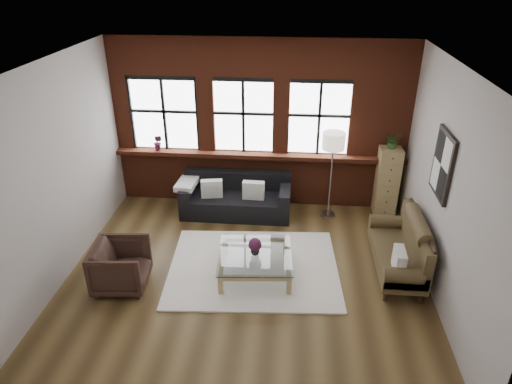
# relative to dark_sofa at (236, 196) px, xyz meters

# --- Properties ---
(floor) EXTENTS (5.50, 5.50, 0.00)m
(floor) POSITION_rel_dark_sofa_xyz_m (0.40, -1.90, -0.37)
(floor) COLOR #48341A
(floor) RESTS_ON ground
(ceiling) EXTENTS (5.50, 5.50, 0.00)m
(ceiling) POSITION_rel_dark_sofa_xyz_m (0.40, -1.90, 2.83)
(ceiling) COLOR white
(ceiling) RESTS_ON ground
(wall_back) EXTENTS (5.50, 0.00, 5.50)m
(wall_back) POSITION_rel_dark_sofa_xyz_m (0.40, 0.60, 1.23)
(wall_back) COLOR #AFA8A3
(wall_back) RESTS_ON ground
(wall_front) EXTENTS (5.50, 0.00, 5.50)m
(wall_front) POSITION_rel_dark_sofa_xyz_m (0.40, -4.40, 1.23)
(wall_front) COLOR #AFA8A3
(wall_front) RESTS_ON ground
(wall_left) EXTENTS (0.00, 5.00, 5.00)m
(wall_left) POSITION_rel_dark_sofa_xyz_m (-2.35, -1.90, 1.23)
(wall_left) COLOR #AFA8A3
(wall_left) RESTS_ON ground
(wall_right) EXTENTS (0.00, 5.00, 5.00)m
(wall_right) POSITION_rel_dark_sofa_xyz_m (3.15, -1.90, 1.23)
(wall_right) COLOR #AFA8A3
(wall_right) RESTS_ON ground
(brick_backwall) EXTENTS (5.50, 0.12, 3.20)m
(brick_backwall) POSITION_rel_dark_sofa_xyz_m (0.40, 0.54, 1.23)
(brick_backwall) COLOR maroon
(brick_backwall) RESTS_ON floor
(sill_ledge) EXTENTS (5.50, 0.30, 0.08)m
(sill_ledge) POSITION_rel_dark_sofa_xyz_m (0.40, 0.45, 0.67)
(sill_ledge) COLOR maroon
(sill_ledge) RESTS_ON brick_backwall
(window_left) EXTENTS (1.38, 0.10, 1.50)m
(window_left) POSITION_rel_dark_sofa_xyz_m (-1.40, 0.55, 1.38)
(window_left) COLOR black
(window_left) RESTS_ON brick_backwall
(window_mid) EXTENTS (1.38, 0.10, 1.50)m
(window_mid) POSITION_rel_dark_sofa_xyz_m (0.10, 0.55, 1.38)
(window_mid) COLOR black
(window_mid) RESTS_ON brick_backwall
(window_right) EXTENTS (1.38, 0.10, 1.50)m
(window_right) POSITION_rel_dark_sofa_xyz_m (1.50, 0.55, 1.38)
(window_right) COLOR black
(window_right) RESTS_ON brick_backwall
(wall_poster) EXTENTS (0.05, 0.74, 0.94)m
(wall_poster) POSITION_rel_dark_sofa_xyz_m (3.12, -1.60, 1.48)
(wall_poster) COLOR black
(wall_poster) RESTS_ON wall_right
(shag_rug) EXTENTS (2.78, 2.25, 0.03)m
(shag_rug) POSITION_rel_dark_sofa_xyz_m (0.50, -1.71, -0.36)
(shag_rug) COLOR white
(shag_rug) RESTS_ON floor
(dark_sofa) EXTENTS (2.05, 0.83, 0.74)m
(dark_sofa) POSITION_rel_dark_sofa_xyz_m (0.00, 0.00, 0.00)
(dark_sofa) COLOR black
(dark_sofa) RESTS_ON floor
(pillow_a) EXTENTS (0.42, 0.20, 0.34)m
(pillow_a) POSITION_rel_dark_sofa_xyz_m (-0.44, -0.10, 0.19)
(pillow_a) COLOR silver
(pillow_a) RESTS_ON dark_sofa
(pillow_b) EXTENTS (0.40, 0.15, 0.34)m
(pillow_b) POSITION_rel_dark_sofa_xyz_m (0.34, -0.10, 0.19)
(pillow_b) COLOR silver
(pillow_b) RESTS_ON dark_sofa
(vintage_settee) EXTENTS (0.74, 1.66, 0.88)m
(vintage_settee) POSITION_rel_dark_sofa_xyz_m (2.70, -1.59, 0.07)
(vintage_settee) COLOR #473A21
(vintage_settee) RESTS_ON floor
(pillow_settee) EXTENTS (0.15, 0.39, 0.34)m
(pillow_settee) POSITION_rel_dark_sofa_xyz_m (2.62, -2.09, 0.19)
(pillow_settee) COLOR silver
(pillow_settee) RESTS_ON vintage_settee
(armchair) EXTENTS (0.85, 0.83, 0.71)m
(armchair) POSITION_rel_dark_sofa_xyz_m (-1.41, -2.31, -0.01)
(armchair) COLOR black
(armchair) RESTS_ON floor
(coffee_table) EXTENTS (1.20, 1.20, 0.37)m
(coffee_table) POSITION_rel_dark_sofa_xyz_m (0.53, -1.85, -0.19)
(coffee_table) COLOR tan
(coffee_table) RESTS_ON shag_rug
(vase) EXTENTS (0.14, 0.14, 0.14)m
(vase) POSITION_rel_dark_sofa_xyz_m (0.53, -1.85, 0.06)
(vase) COLOR #B2B2B2
(vase) RESTS_ON coffee_table
(flowers) EXTENTS (0.20, 0.20, 0.20)m
(flowers) POSITION_rel_dark_sofa_xyz_m (0.53, -1.85, 0.17)
(flowers) COLOR #541C3D
(flowers) RESTS_ON vase
(drawer_chest) EXTENTS (0.41, 0.41, 1.32)m
(drawer_chest) POSITION_rel_dark_sofa_xyz_m (2.82, 0.31, 0.29)
(drawer_chest) COLOR tan
(drawer_chest) RESTS_ON floor
(potted_plant_top) EXTENTS (0.35, 0.32, 0.31)m
(potted_plant_top) POSITION_rel_dark_sofa_xyz_m (2.82, 0.31, 1.10)
(potted_plant_top) COLOR #2D5923
(potted_plant_top) RESTS_ON drawer_chest
(floor_lamp) EXTENTS (0.40, 0.40, 1.82)m
(floor_lamp) POSITION_rel_dark_sofa_xyz_m (1.75, 0.08, 0.54)
(floor_lamp) COLOR #A5A5A8
(floor_lamp) RESTS_ON floor
(sill_plant) EXTENTS (0.21, 0.18, 0.32)m
(sill_plant) POSITION_rel_dark_sofa_xyz_m (-1.54, 0.42, 0.87)
(sill_plant) COLOR #541C3D
(sill_plant) RESTS_ON sill_ledge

